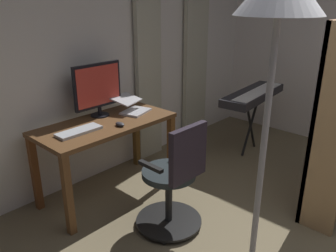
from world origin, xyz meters
TOP-DOWN VIEW (x-y plane):
  - back_room_partition at (0.00, -2.70)m, footprint 4.80×0.10m
  - curtain_left_panel at (-1.33, -2.59)m, footprint 0.42×0.06m
  - curtain_right_panel at (-0.48, -2.59)m, footprint 0.35×0.06m
  - desk at (0.41, -2.24)m, footprint 1.29×0.61m
  - office_chair at (0.39, -1.41)m, footprint 0.56×0.56m
  - computer_monitor at (0.33, -2.43)m, footprint 0.52×0.18m
  - computer_keyboard at (0.72, -2.20)m, footprint 0.40×0.14m
  - laptop at (0.04, -2.29)m, footprint 0.35×0.38m
  - computer_mouse at (0.39, -2.06)m, footprint 0.06×0.10m
  - piano_keyboard at (-1.39, -1.74)m, footprint 1.15×0.44m
  - floor_lamp at (0.85, -0.45)m, footprint 0.36×0.36m

SIDE VIEW (x-z plane):
  - office_chair at x=0.39m, z-range -0.04..0.91m
  - desk at x=0.41m, z-range 0.26..1.01m
  - piano_keyboard at x=-1.39m, z-range 0.33..1.12m
  - computer_keyboard at x=0.72m, z-range 0.75..0.77m
  - computer_mouse at x=0.39m, z-range 0.75..0.78m
  - laptop at x=0.04m, z-range 0.72..0.87m
  - computer_monitor at x=0.33m, z-range 0.77..1.28m
  - curtain_left_panel at x=-1.33m, z-range 0.00..2.45m
  - curtain_right_panel at x=-0.48m, z-range 0.00..2.45m
  - back_room_partition at x=0.00m, z-range 0.00..2.72m
  - floor_lamp at x=0.85m, z-range 0.72..2.70m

